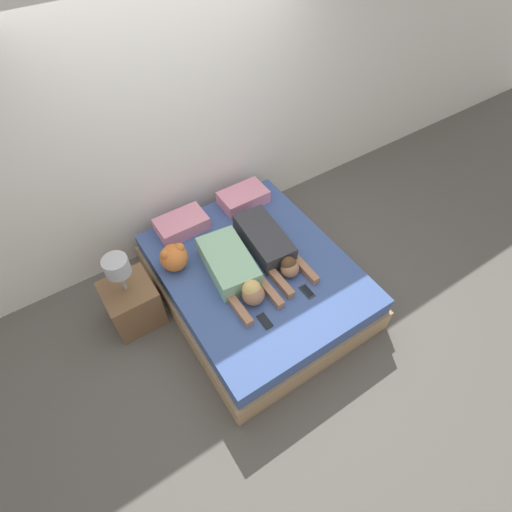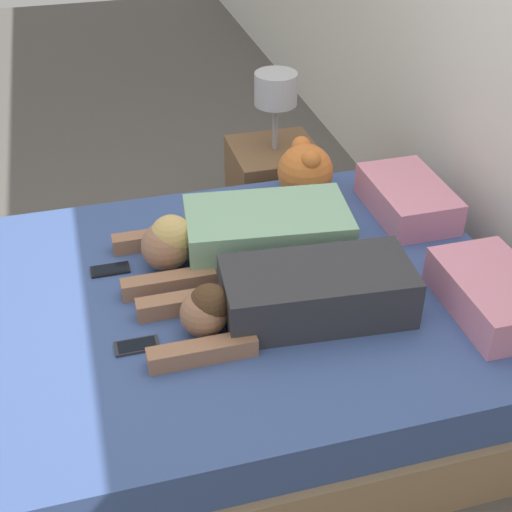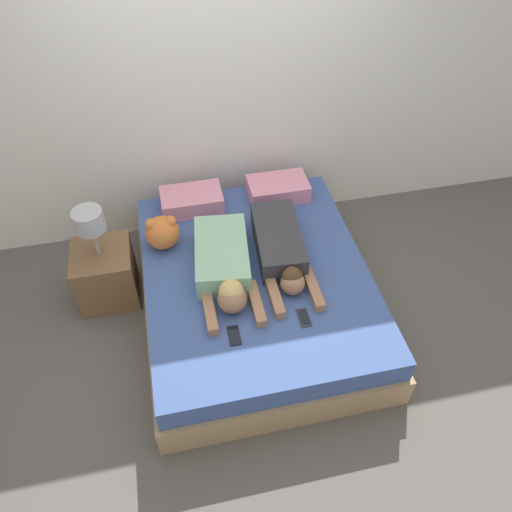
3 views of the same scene
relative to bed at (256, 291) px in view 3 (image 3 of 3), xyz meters
name	(u,v)px [view 3 (image 3 of 3)]	position (x,y,z in m)	size (l,w,h in m)	color
ground_plane	(256,309)	(0.00, 0.00, -0.23)	(12.00, 12.00, 0.00)	#5B5651
wall_back	(224,88)	(0.00, 1.17, 1.07)	(12.00, 0.06, 2.60)	white
bed	(256,291)	(0.00, 0.00, 0.00)	(1.68, 2.04, 0.46)	tan
pillow_head_left	(192,200)	(-0.36, 0.81, 0.31)	(0.50, 0.31, 0.15)	pink
pillow_head_right	(278,189)	(0.36, 0.81, 0.31)	(0.50, 0.31, 0.15)	pink
person_left	(224,265)	(-0.23, 0.01, 0.33)	(0.45, 0.97, 0.23)	#8CBF99
person_right	(281,249)	(0.21, 0.08, 0.33)	(0.38, 1.00, 0.20)	#333338
cell_phone_left	(234,336)	(-0.26, -0.54, 0.24)	(0.08, 0.15, 0.01)	black
cell_phone_right	(304,318)	(0.22, -0.49, 0.24)	(0.08, 0.15, 0.01)	#2D2D33
plush_toy	(162,232)	(-0.63, 0.41, 0.37)	(0.26, 0.26, 0.27)	orange
nightstand	(105,271)	(-1.12, 0.41, 0.05)	(0.45, 0.45, 0.89)	brown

